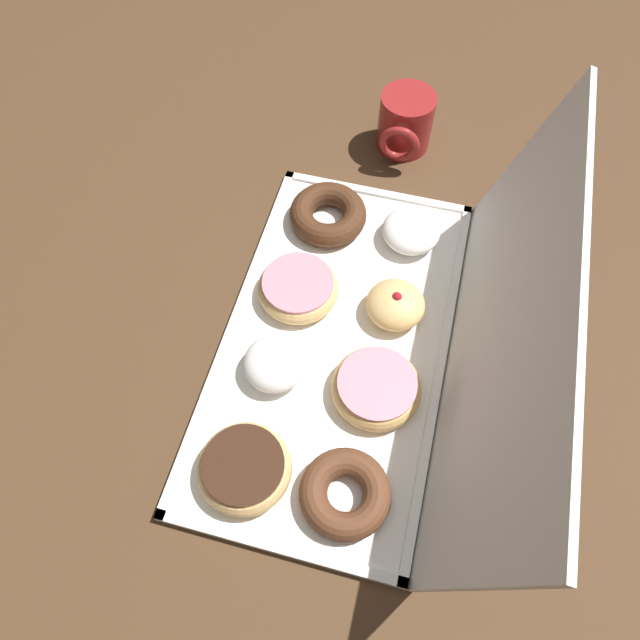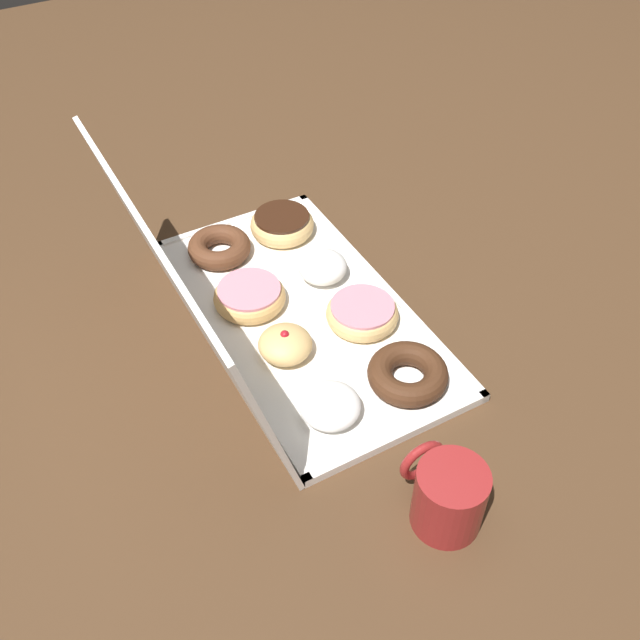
{
  "view_description": "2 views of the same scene",
  "coord_description": "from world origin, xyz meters",
  "px_view_note": "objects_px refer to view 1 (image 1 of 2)",
  "views": [
    {
      "loc": [
        0.36,
        0.07,
        0.72
      ],
      "look_at": [
        0.0,
        -0.02,
        0.06
      ],
      "focal_mm": 32.76,
      "sensor_mm": 36.0,
      "label": 1
    },
    {
      "loc": [
        -0.75,
        0.39,
        0.83
      ],
      "look_at": [
        -0.05,
        -0.0,
        0.03
      ],
      "focal_mm": 41.44,
      "sensor_mm": 36.0,
      "label": 2
    }
  ],
  "objects_px": {
    "chocolate_frosted_donut_3": "(245,468)",
    "pink_frosted_donut_6": "(376,388)",
    "chocolate_cake_ring_donut_7": "(345,493)",
    "coffee_mug": "(405,122)",
    "powdered_filled_donut_2": "(275,363)",
    "powdered_filled_donut_4": "(411,231)",
    "chocolate_cake_ring_donut_0": "(328,214)",
    "donut_box": "(336,343)",
    "pink_frosted_donut_1": "(298,288)",
    "jelly_filled_donut_5": "(395,305)"
  },
  "relations": [
    {
      "from": "donut_box",
      "to": "powdered_filled_donut_2",
      "type": "relative_size",
      "value": 6.85
    },
    {
      "from": "pink_frosted_donut_1",
      "to": "chocolate_frosted_donut_3",
      "type": "bearing_deg",
      "value": 1.58
    },
    {
      "from": "donut_box",
      "to": "chocolate_cake_ring_donut_0",
      "type": "height_order",
      "value": "chocolate_cake_ring_donut_0"
    },
    {
      "from": "chocolate_cake_ring_donut_0",
      "to": "pink_frosted_donut_6",
      "type": "relative_size",
      "value": 1.01
    },
    {
      "from": "chocolate_frosted_donut_3",
      "to": "coffee_mug",
      "type": "bearing_deg",
      "value": 172.44
    },
    {
      "from": "powdered_filled_donut_4",
      "to": "chocolate_cake_ring_donut_7",
      "type": "xyz_separation_m",
      "value": [
        0.4,
        -0.01,
        -0.0
      ]
    },
    {
      "from": "pink_frosted_donut_1",
      "to": "coffee_mug",
      "type": "height_order",
      "value": "coffee_mug"
    },
    {
      "from": "chocolate_frosted_donut_3",
      "to": "pink_frosted_donut_6",
      "type": "distance_m",
      "value": 0.19
    },
    {
      "from": "powdered_filled_donut_4",
      "to": "coffee_mug",
      "type": "distance_m",
      "value": 0.21
    },
    {
      "from": "pink_frosted_donut_1",
      "to": "powdered_filled_donut_4",
      "type": "xyz_separation_m",
      "value": [
        -0.14,
        0.14,
        0.0
      ]
    },
    {
      "from": "chocolate_cake_ring_donut_0",
      "to": "chocolate_cake_ring_donut_7",
      "type": "height_order",
      "value": "chocolate_cake_ring_donut_0"
    },
    {
      "from": "donut_box",
      "to": "coffee_mug",
      "type": "height_order",
      "value": "coffee_mug"
    },
    {
      "from": "chocolate_cake_ring_donut_0",
      "to": "chocolate_frosted_donut_3",
      "type": "height_order",
      "value": "chocolate_frosted_donut_3"
    },
    {
      "from": "chocolate_frosted_donut_3",
      "to": "chocolate_cake_ring_donut_7",
      "type": "distance_m",
      "value": 0.12
    },
    {
      "from": "donut_box",
      "to": "powdered_filled_donut_2",
      "type": "height_order",
      "value": "powdered_filled_donut_2"
    },
    {
      "from": "powdered_filled_donut_2",
      "to": "powdered_filled_donut_4",
      "type": "xyz_separation_m",
      "value": [
        -0.26,
        0.13,
        -0.0
      ]
    },
    {
      "from": "pink_frosted_donut_1",
      "to": "chocolate_cake_ring_donut_0",
      "type": "bearing_deg",
      "value": 176.68
    },
    {
      "from": "jelly_filled_donut_5",
      "to": "donut_box",
      "type": "bearing_deg",
      "value": -46.28
    },
    {
      "from": "chocolate_frosted_donut_3",
      "to": "pink_frosted_donut_6",
      "type": "xyz_separation_m",
      "value": [
        -0.14,
        0.13,
        -0.0
      ]
    },
    {
      "from": "chocolate_frosted_donut_3",
      "to": "chocolate_cake_ring_donut_7",
      "type": "xyz_separation_m",
      "value": [
        -0.0,
        0.12,
        -0.0
      ]
    },
    {
      "from": "pink_frosted_donut_1",
      "to": "coffee_mug",
      "type": "distance_m",
      "value": 0.35
    },
    {
      "from": "chocolate_frosted_donut_3",
      "to": "jelly_filled_donut_5",
      "type": "relative_size",
      "value": 1.4
    },
    {
      "from": "powdered_filled_donut_2",
      "to": "powdered_filled_donut_4",
      "type": "bearing_deg",
      "value": 152.88
    },
    {
      "from": "powdered_filled_donut_2",
      "to": "pink_frosted_donut_6",
      "type": "relative_size",
      "value": 0.7
    },
    {
      "from": "powdered_filled_donut_2",
      "to": "pink_frosted_donut_6",
      "type": "bearing_deg",
      "value": 90.78
    },
    {
      "from": "pink_frosted_donut_1",
      "to": "powdered_filled_donut_4",
      "type": "relative_size",
      "value": 1.33
    },
    {
      "from": "jelly_filled_donut_5",
      "to": "coffee_mug",
      "type": "height_order",
      "value": "coffee_mug"
    },
    {
      "from": "chocolate_frosted_donut_3",
      "to": "powdered_filled_donut_4",
      "type": "xyz_separation_m",
      "value": [
        -0.4,
        0.13,
        0.0
      ]
    },
    {
      "from": "chocolate_cake_ring_donut_7",
      "to": "coffee_mug",
      "type": "distance_m",
      "value": 0.61
    },
    {
      "from": "pink_frosted_donut_6",
      "to": "chocolate_cake_ring_donut_7",
      "type": "distance_m",
      "value": 0.14
    },
    {
      "from": "powdered_filled_donut_2",
      "to": "pink_frosted_donut_6",
      "type": "distance_m",
      "value": 0.14
    },
    {
      "from": "pink_frosted_donut_6",
      "to": "chocolate_cake_ring_donut_7",
      "type": "xyz_separation_m",
      "value": [
        0.14,
        -0.01,
        -0.0
      ]
    },
    {
      "from": "chocolate_cake_ring_donut_0",
      "to": "coffee_mug",
      "type": "bearing_deg",
      "value": 158.55
    },
    {
      "from": "jelly_filled_donut_5",
      "to": "chocolate_cake_ring_donut_7",
      "type": "xyz_separation_m",
      "value": [
        0.27,
        -0.01,
        -0.01
      ]
    },
    {
      "from": "pink_frosted_donut_6",
      "to": "chocolate_cake_ring_donut_7",
      "type": "bearing_deg",
      "value": -3.25
    },
    {
      "from": "pink_frosted_donut_6",
      "to": "chocolate_cake_ring_donut_0",
      "type": "bearing_deg",
      "value": -153.53
    },
    {
      "from": "chocolate_frosted_donut_3",
      "to": "chocolate_cake_ring_donut_7",
      "type": "bearing_deg",
      "value": 90.88
    },
    {
      "from": "powdered_filled_donut_4",
      "to": "pink_frosted_donut_1",
      "type": "bearing_deg",
      "value": -44.63
    },
    {
      "from": "chocolate_cake_ring_donut_0",
      "to": "chocolate_cake_ring_donut_7",
      "type": "xyz_separation_m",
      "value": [
        0.4,
        0.12,
        -0.0
      ]
    },
    {
      "from": "powdered_filled_donut_4",
      "to": "coffee_mug",
      "type": "height_order",
      "value": "coffee_mug"
    },
    {
      "from": "chocolate_cake_ring_donut_0",
      "to": "powdered_filled_donut_2",
      "type": "bearing_deg",
      "value": -1.2
    },
    {
      "from": "powdered_filled_donut_4",
      "to": "coffee_mug",
      "type": "bearing_deg",
      "value": -166.49
    },
    {
      "from": "powdered_filled_donut_2",
      "to": "powdered_filled_donut_4",
      "type": "relative_size",
      "value": 0.95
    },
    {
      "from": "chocolate_cake_ring_donut_0",
      "to": "coffee_mug",
      "type": "xyz_separation_m",
      "value": [
        -0.2,
        0.08,
        0.02
      ]
    },
    {
      "from": "donut_box",
      "to": "coffee_mug",
      "type": "distance_m",
      "value": 0.41
    },
    {
      "from": "chocolate_frosted_donut_3",
      "to": "chocolate_cake_ring_donut_0",
      "type": "bearing_deg",
      "value": 179.88
    },
    {
      "from": "chocolate_cake_ring_donut_0",
      "to": "powdered_filled_donut_4",
      "type": "relative_size",
      "value": 1.36
    },
    {
      "from": "donut_box",
      "to": "chocolate_cake_ring_donut_7",
      "type": "bearing_deg",
      "value": 16.74
    },
    {
      "from": "donut_box",
      "to": "pink_frosted_donut_1",
      "type": "xyz_separation_m",
      "value": [
        -0.06,
        -0.07,
        0.02
      ]
    },
    {
      "from": "jelly_filled_donut_5",
      "to": "coffee_mug",
      "type": "bearing_deg",
      "value": -171.45
    }
  ]
}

